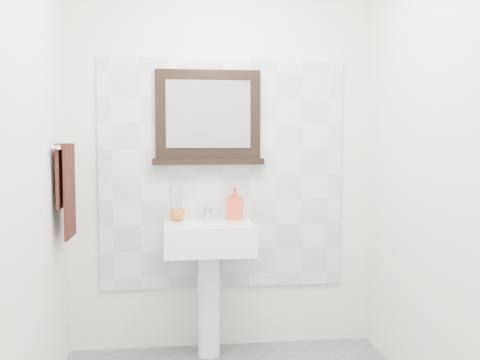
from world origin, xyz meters
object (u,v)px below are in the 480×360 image
soap_dispenser (235,203)px  hand_towel (66,183)px  pedestal_sink (209,252)px  toothbrush_cup (177,215)px  framed_mirror (208,120)px

soap_dispenser → hand_towel: hand_towel is taller
pedestal_sink → toothbrush_cup: bearing=147.9°
toothbrush_cup → soap_dispenser: soap_dispenser is taller
framed_mirror → hand_towel: size_ratio=1.30×
pedestal_sink → framed_mirror: bearing=86.9°
pedestal_sink → hand_towel: bearing=-172.6°
framed_mirror → toothbrush_cup: bearing=-162.1°
pedestal_sink → hand_towel: (-0.83, -0.11, 0.45)m
soap_dispenser → framed_mirror: framed_mirror is taller
soap_dispenser → framed_mirror: (-0.17, 0.05, 0.54)m
pedestal_sink → soap_dispenser: 0.37m
framed_mirror → hand_towel: (-0.85, -0.29, -0.38)m
soap_dispenser → framed_mirror: size_ratio=0.29×
toothbrush_cup → hand_towel: hand_towel is taller
framed_mirror → pedestal_sink: bearing=-93.1°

